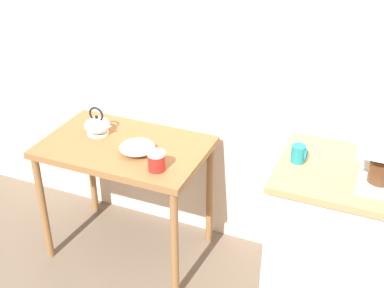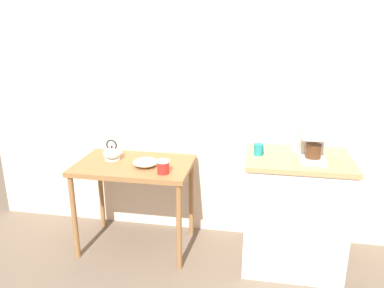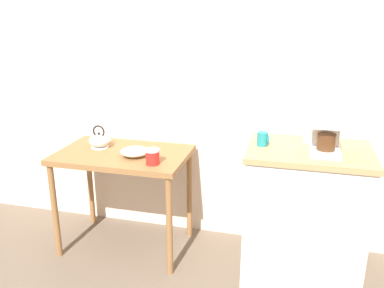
# 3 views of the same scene
# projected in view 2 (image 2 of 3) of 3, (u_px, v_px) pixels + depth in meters

# --- Properties ---
(ground_plane) EXTENTS (8.00, 8.00, 0.00)m
(ground_plane) POSITION_uv_depth(u_px,v_px,m) (202.00, 251.00, 3.21)
(ground_plane) COLOR #6B5B4C
(back_wall) EXTENTS (4.40, 0.10, 2.80)m
(back_wall) POSITION_uv_depth(u_px,v_px,m) (222.00, 81.00, 3.15)
(back_wall) COLOR beige
(back_wall) RESTS_ON ground_plane
(wooden_table) EXTENTS (0.95, 0.61, 0.77)m
(wooden_table) POSITION_uv_depth(u_px,v_px,m) (134.00, 174.00, 3.10)
(wooden_table) COLOR olive
(wooden_table) RESTS_ON ground_plane
(kitchen_counter) EXTENTS (0.77, 0.57, 0.92)m
(kitchen_counter) POSITION_uv_depth(u_px,v_px,m) (294.00, 212.00, 2.90)
(kitchen_counter) COLOR white
(kitchen_counter) RESTS_ON ground_plane
(bowl_stoneware) EXTENTS (0.20, 0.20, 0.06)m
(bowl_stoneware) POSITION_uv_depth(u_px,v_px,m) (145.00, 162.00, 2.99)
(bowl_stoneware) COLOR beige
(bowl_stoneware) RESTS_ON wooden_table
(teakettle) EXTENTS (0.19, 0.15, 0.18)m
(teakettle) POSITION_uv_depth(u_px,v_px,m) (112.00, 153.00, 3.14)
(teakettle) COLOR white
(teakettle) RESTS_ON wooden_table
(canister_enamel) EXTENTS (0.10, 0.10, 0.11)m
(canister_enamel) POSITION_uv_depth(u_px,v_px,m) (163.00, 167.00, 2.84)
(canister_enamel) COLOR red
(canister_enamel) RESTS_ON wooden_table
(coffee_maker) EXTENTS (0.18, 0.22, 0.26)m
(coffee_maker) POSITION_uv_depth(u_px,v_px,m) (314.00, 141.00, 2.66)
(coffee_maker) COLOR white
(coffee_maker) RESTS_ON kitchen_counter
(mug_small_cream) EXTENTS (0.09, 0.08, 0.09)m
(mug_small_cream) POSITION_uv_depth(u_px,v_px,m) (298.00, 146.00, 2.88)
(mug_small_cream) COLOR beige
(mug_small_cream) RESTS_ON kitchen_counter
(mug_dark_teal) EXTENTS (0.08, 0.07, 0.09)m
(mug_dark_teal) POSITION_uv_depth(u_px,v_px,m) (259.00, 149.00, 2.79)
(mug_dark_teal) COLOR teal
(mug_dark_teal) RESTS_ON kitchen_counter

